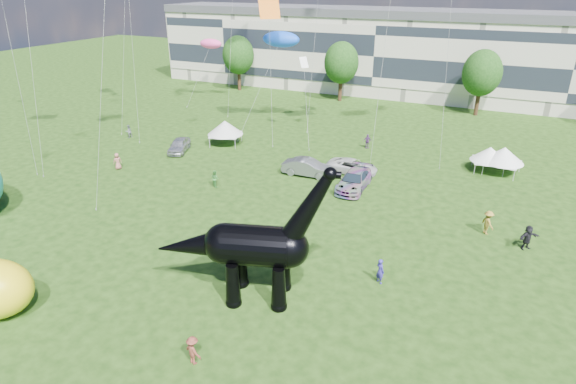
% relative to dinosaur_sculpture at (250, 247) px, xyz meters
% --- Properties ---
extents(ground, '(220.00, 220.00, 0.00)m').
position_rel_dinosaur_sculpture_xyz_m(ground, '(-0.04, -3.31, -3.35)').
color(ground, '#16330C').
rests_on(ground, ground).
extents(terrace_row, '(78.00, 11.00, 12.00)m').
position_rel_dinosaur_sculpture_xyz_m(terrace_row, '(-8.04, 58.69, 2.65)').
color(terrace_row, beige).
rests_on(terrace_row, ground).
extents(tree_far_left, '(5.20, 5.20, 9.44)m').
position_rel_dinosaur_sculpture_xyz_m(tree_far_left, '(-30.04, 49.69, 2.94)').
color(tree_far_left, '#382314').
rests_on(tree_far_left, ground).
extents(tree_mid_left, '(5.20, 5.20, 9.44)m').
position_rel_dinosaur_sculpture_xyz_m(tree_mid_left, '(-12.04, 49.69, 2.94)').
color(tree_mid_left, '#382314').
rests_on(tree_mid_left, ground).
extents(tree_mid_right, '(5.20, 5.20, 9.44)m').
position_rel_dinosaur_sculpture_xyz_m(tree_mid_right, '(7.96, 49.69, 2.94)').
color(tree_mid_right, '#382314').
rests_on(tree_mid_right, ground).
extents(dinosaur_sculpture, '(10.77, 4.78, 8.87)m').
position_rel_dinosaur_sculpture_xyz_m(dinosaur_sculpture, '(0.00, 0.00, 0.00)').
color(dinosaur_sculpture, black).
rests_on(dinosaur_sculpture, ground).
extents(car_silver, '(3.15, 4.67, 1.48)m').
position_rel_dinosaur_sculpture_xyz_m(car_silver, '(-19.96, 19.52, -2.61)').
color(car_silver, silver).
rests_on(car_silver, ground).
extents(car_grey, '(5.06, 2.00, 1.64)m').
position_rel_dinosaur_sculpture_xyz_m(car_grey, '(-4.46, 19.18, -2.53)').
color(car_grey, slate).
rests_on(car_grey, ground).
extents(car_white, '(4.94, 2.30, 1.37)m').
position_rel_dinosaur_sculpture_xyz_m(car_white, '(-0.79, 21.61, -2.67)').
color(car_white, silver).
rests_on(car_white, ground).
extents(car_dark, '(2.46, 5.71, 1.64)m').
position_rel_dinosaur_sculpture_xyz_m(car_dark, '(0.59, 18.00, -2.53)').
color(car_dark, '#595960').
rests_on(car_dark, ground).
extents(gazebo_near, '(4.09, 4.09, 2.48)m').
position_rel_dinosaur_sculpture_xyz_m(gazebo_near, '(11.18, 27.88, -1.61)').
color(gazebo_near, white).
rests_on(gazebo_near, ground).
extents(gazebo_far, '(4.39, 4.39, 2.69)m').
position_rel_dinosaur_sculpture_xyz_m(gazebo_far, '(12.45, 27.73, -1.46)').
color(gazebo_far, white).
rests_on(gazebo_far, ground).
extents(gazebo_left, '(5.00, 5.00, 2.80)m').
position_rel_dinosaur_sculpture_xyz_m(gazebo_left, '(-16.70, 23.90, -1.38)').
color(gazebo_left, silver).
rests_on(gazebo_left, ground).
extents(visitors, '(54.62, 41.53, 1.87)m').
position_rel_dinosaur_sculpture_xyz_m(visitors, '(1.38, 13.04, -2.50)').
color(visitors, '#2C7065').
rests_on(visitors, ground).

